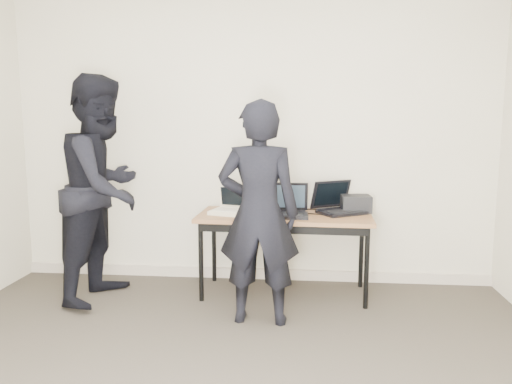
# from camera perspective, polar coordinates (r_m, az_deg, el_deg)

# --- Properties ---
(room) EXTENTS (4.60, 4.60, 2.80)m
(room) POSITION_cam_1_polar(r_m,az_deg,el_deg) (2.48, -5.78, 3.68)
(room) COLOR #3D372E
(room) RESTS_ON ground
(desk) EXTENTS (1.52, 0.70, 0.72)m
(desk) POSITION_cam_1_polar(r_m,az_deg,el_deg) (4.36, 3.28, -3.35)
(desk) COLOR brown
(desk) RESTS_ON ground
(laptop_beige) EXTENTS (0.35, 0.35, 0.23)m
(laptop_beige) POSITION_cam_1_polar(r_m,az_deg,el_deg) (4.40, -3.03, -1.83)
(laptop_beige) COLOR beige
(laptop_beige) RESTS_ON desk
(laptop_center) EXTENTS (0.36, 0.35, 0.27)m
(laptop_center) POSITION_cam_1_polar(r_m,az_deg,el_deg) (4.30, 3.59, -1.88)
(laptop_center) COLOR black
(laptop_center) RESTS_ON desk
(laptop_right) EXTENTS (0.51, 0.50, 0.28)m
(laptop_right) POSITION_cam_1_polar(r_m,az_deg,el_deg) (4.48, 9.31, -1.53)
(laptop_right) COLOR black
(laptop_right) RESTS_ON desk
(leather_satchel) EXTENTS (0.36, 0.18, 0.25)m
(leather_satchel) POSITION_cam_1_polar(r_m,az_deg,el_deg) (4.56, 1.15, -0.43)
(leather_satchel) COLOR brown
(leather_satchel) RESTS_ON desk
(tissue) EXTENTS (0.14, 0.12, 0.08)m
(tissue) POSITION_cam_1_polar(r_m,az_deg,el_deg) (4.54, 1.53, 1.53)
(tissue) COLOR white
(tissue) RESTS_ON leather_satchel
(equipment_box) EXTENTS (0.27, 0.23, 0.15)m
(equipment_box) POSITION_cam_1_polar(r_m,az_deg,el_deg) (4.55, 11.35, -1.31)
(equipment_box) COLOR black
(equipment_box) RESTS_ON desk
(power_brick) EXTENTS (0.08, 0.05, 0.03)m
(power_brick) POSITION_cam_1_polar(r_m,az_deg,el_deg) (4.19, 0.20, -2.78)
(power_brick) COLOR black
(power_brick) RESTS_ON desk
(cables) EXTENTS (1.15, 0.40, 0.01)m
(cables) POSITION_cam_1_polar(r_m,az_deg,el_deg) (4.40, 4.84, -2.41)
(cables) COLOR black
(cables) RESTS_ON desk
(person_typist) EXTENTS (0.62, 0.41, 1.69)m
(person_typist) POSITION_cam_1_polar(r_m,az_deg,el_deg) (3.73, 0.30, -2.48)
(person_typist) COLOR black
(person_typist) RESTS_ON ground
(person_observer) EXTENTS (0.86, 1.03, 1.91)m
(person_observer) POSITION_cam_1_polar(r_m,az_deg,el_deg) (4.44, -17.00, 0.37)
(person_observer) COLOR black
(person_observer) RESTS_ON ground
(baseboard) EXTENTS (4.50, 0.03, 0.10)m
(baseboard) POSITION_cam_1_polar(r_m,az_deg,el_deg) (4.92, -0.48, -9.30)
(baseboard) COLOR beige
(baseboard) RESTS_ON ground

